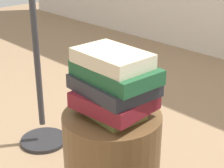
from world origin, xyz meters
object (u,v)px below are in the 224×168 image
at_px(side_table, 112,167).
at_px(book_charcoal, 113,85).
at_px(book_maroon, 113,101).
at_px(book_forest, 115,72).
at_px(book_cream, 112,58).
at_px(book_olive, 109,110).

xyz_separation_m(side_table, book_charcoal, (-0.00, 0.01, 0.33)).
xyz_separation_m(book_maroon, book_charcoal, (-0.01, 0.01, 0.05)).
bearing_deg(book_forest, book_cream, -121.82).
bearing_deg(book_forest, book_charcoal, -179.25).
distance_m(book_maroon, book_charcoal, 0.05).
bearing_deg(book_maroon, side_table, 151.82).
height_order(side_table, book_olive, book_olive).
height_order(book_olive, book_cream, book_cream).
xyz_separation_m(side_table, book_cream, (0.00, -0.00, 0.43)).
xyz_separation_m(side_table, book_olive, (-0.01, -0.00, 0.24)).
distance_m(side_table, book_forest, 0.38).
relative_size(book_olive, book_charcoal, 0.86).
bearing_deg(book_maroon, book_forest, 96.97).
bearing_deg(book_forest, book_maroon, -75.44).
bearing_deg(book_forest, side_table, -133.88).
bearing_deg(side_table, book_forest, 42.89).
distance_m(side_table, book_cream, 0.43).
bearing_deg(book_olive, book_maroon, 3.64).
relative_size(side_table, book_maroon, 1.82).
distance_m(book_olive, book_cream, 0.19).
xyz_separation_m(book_olive, book_cream, (0.01, 0.00, 0.19)).
bearing_deg(side_table, book_olive, -158.69).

